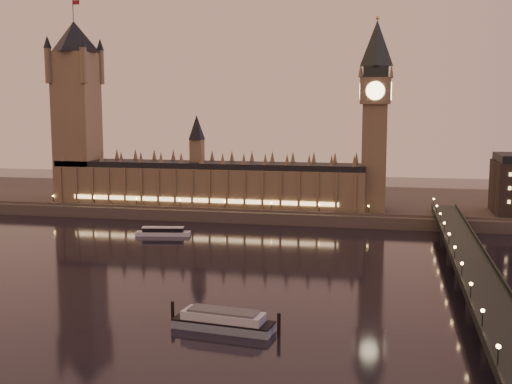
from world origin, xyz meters
TOP-DOWN VIEW (x-y plane):
  - ground at (0.00, 0.00)m, footprint 700.00×700.00m
  - far_embankment at (30.00, 165.00)m, footprint 560.00×130.00m
  - palace_of_westminster at (-40.12, 120.99)m, footprint 180.00×26.62m
  - victoria_tower at (-120.00, 121.00)m, footprint 31.68×31.68m
  - big_ben at (53.99, 120.99)m, footprint 17.68×17.68m
  - westminster_bridge at (91.61, 0.00)m, footprint 13.20×260.00m
  - cruise_boat_a at (-45.45, 61.65)m, footprint 27.32×10.46m
  - moored_barge at (17.65, -60.95)m, footprint 33.44×11.64m

SIDE VIEW (x-z plane):
  - ground at x=0.00m, z-range 0.00..0.00m
  - cruise_boat_a at x=-45.45m, z-range -0.25..4.02m
  - moored_barge at x=17.65m, z-range -0.48..5.69m
  - far_embankment at x=30.00m, z-range 0.00..6.00m
  - westminster_bridge at x=91.61m, z-range -2.13..13.17m
  - palace_of_westminster at x=-40.12m, z-range -4.29..47.71m
  - big_ben at x=53.99m, z-range 11.95..115.95m
  - victoria_tower at x=-120.00m, z-range 6.79..124.79m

